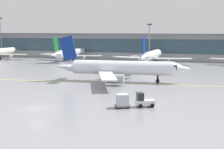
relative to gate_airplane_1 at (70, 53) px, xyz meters
The scene contains 10 objects.
ground_plane 73.47m from the gate_airplane_1, 68.79° to the right, with size 400.00×400.00×0.00m, color gray.
taxiway_centreline_stripe 53.76m from the gate_airplane_1, 54.32° to the right, with size 110.00×0.36×0.01m, color yellow.
terminal_concourse 30.97m from the gate_airplane_1, 30.68° to the left, with size 188.06×11.00×9.60m.
gate_airplane_1 is the anchor object (origin of this frame).
gate_airplane_2 30.26m from the gate_airplane_1, ahead, with size 25.67×27.54×9.14m.
taxiing_regional_jet 51.89m from the gate_airplane_1, 53.40° to the right, with size 29.31×27.07×9.70m.
baggage_tug 74.97m from the gate_airplane_1, 57.24° to the right, with size 2.95×2.48×2.10m.
cargo_dolly_lead 74.71m from the gate_airplane_1, 59.59° to the right, with size 2.60×2.37×1.94m.
apron_light_mast_0 37.31m from the gate_airplane_1, 165.18° to the left, with size 1.80×0.36×15.91m.
apron_light_mast_1 28.39m from the gate_airplane_1, 13.89° to the left, with size 1.80×0.36×13.00m.
Camera 1 is at (23.90, -40.20, 10.92)m, focal length 53.53 mm.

